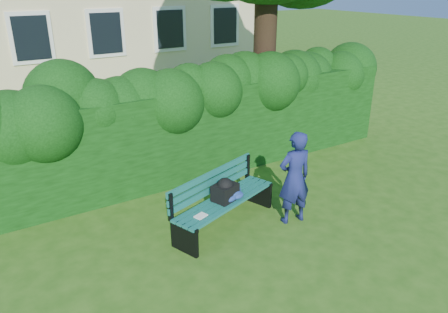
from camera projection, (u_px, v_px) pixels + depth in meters
ground at (243, 221)px, 7.23m from camera, size 80.00×80.00×0.00m
hedge at (181, 133)px, 8.60m from camera, size 10.00×1.00×1.80m
park_bench at (224, 196)px, 6.95m from camera, size 2.06×1.16×0.89m
man_reading at (294, 178)px, 6.95m from camera, size 0.62×0.46×1.56m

